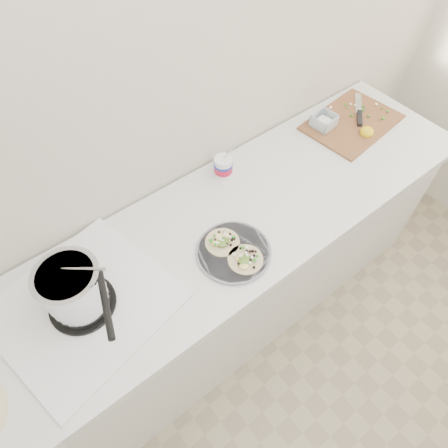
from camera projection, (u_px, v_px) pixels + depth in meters
counter at (226, 274)px, 2.02m from camera, size 2.44×0.66×0.90m
stove at (77, 295)px, 1.35m from camera, size 0.67×0.64×0.27m
taco_plate at (234, 251)px, 1.55m from camera, size 0.29×0.29×0.04m
tub at (224, 165)px, 1.77m from camera, size 0.08×0.08×0.19m
cutboard at (350, 120)px, 2.02m from camera, size 0.51×0.38×0.07m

